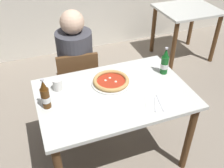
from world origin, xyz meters
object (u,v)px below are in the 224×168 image
dining_table_main (114,104)px  paper_cup (58,85)px  chair_behind_table (78,82)px  napkin_with_cutlery (158,104)px  pizza_margherita_near (111,81)px  dining_table_background (186,19)px  diner_seated (77,71)px  beer_bottle_center (45,96)px  beer_bottle_left (165,63)px

dining_table_main → paper_cup: paper_cup is taller
paper_cup → chair_behind_table: bearing=59.2°
napkin_with_cutlery → pizza_margherita_near: bearing=122.4°
dining_table_background → paper_cup: 2.37m
dining_table_main → diner_seated: bearing=102.8°
diner_seated → beer_bottle_center: size_ratio=4.89×
napkin_with_cutlery → paper_cup: bearing=146.5°
diner_seated → paper_cup: size_ratio=12.73×
chair_behind_table → napkin_with_cutlery: size_ratio=3.65×
chair_behind_table → beer_bottle_left: size_ratio=3.44×
diner_seated → beer_bottle_left: diner_seated is taller
pizza_margherita_near → diner_seated: bearing=107.7°
diner_seated → dining_table_background: bearing=22.7°
dining_table_background → pizza_margherita_near: 2.06m
dining_table_main → napkin_with_cutlery: (0.25, -0.24, 0.12)m
dining_table_main → chair_behind_table: size_ratio=1.41×
dining_table_main → diner_seated: 0.68m
pizza_margherita_near → napkin_with_cutlery: (0.23, -0.37, -0.02)m
chair_behind_table → dining_table_background: bearing=-150.1°
dining_table_background → beer_bottle_left: bearing=-131.0°
beer_bottle_center → paper_cup: size_ratio=2.60×
dining_table_main → diner_seated: diner_seated is taller
dining_table_background → pizza_margherita_near: size_ratio=2.47×
beer_bottle_left → napkin_with_cutlery: bearing=-125.1°
chair_behind_table → paper_cup: (-0.25, -0.42, 0.32)m
diner_seated → dining_table_main: bearing=-77.2°
beer_bottle_center → beer_bottle_left: bearing=5.3°
pizza_margherita_near → napkin_with_cutlery: bearing=-57.6°
dining_table_main → beer_bottle_center: size_ratio=4.86×
pizza_margherita_near → beer_bottle_left: size_ratio=1.31×
beer_bottle_left → napkin_with_cutlery: beer_bottle_left is taller
paper_cup → napkin_with_cutlery: bearing=-33.5°
dining_table_background → paper_cup: (-2.03, -1.21, 0.21)m
beer_bottle_left → beer_bottle_center: same height
paper_cup → beer_bottle_left: bearing=-5.1°
beer_bottle_left → napkin_with_cutlery: size_ratio=1.06×
beer_bottle_center → napkin_with_cutlery: beer_bottle_center is taller
dining_table_background → pizza_margherita_near: bearing=-141.5°
paper_cup → pizza_margherita_near: bearing=-9.1°
dining_table_main → napkin_with_cutlery: napkin_with_cutlery is taller
chair_behind_table → napkin_with_cutlery: bearing=121.7°
napkin_with_cutlery → beer_bottle_center: bearing=161.5°
dining_table_background → napkin_with_cutlery: napkin_with_cutlery is taller
napkin_with_cutlery → paper_cup: paper_cup is taller
beer_bottle_center → napkin_with_cutlery: bearing=-18.5°
dining_table_background → beer_bottle_left: 1.73m
chair_behind_table → napkin_with_cutlery: 0.98m
napkin_with_cutlery → dining_table_background: bearing=50.2°
chair_behind_table → pizza_margherita_near: 0.59m
dining_table_main → pizza_margherita_near: (0.02, 0.13, 0.13)m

